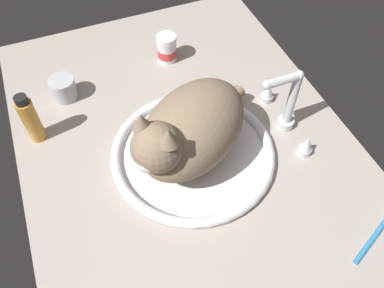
{
  "coord_description": "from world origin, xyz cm",
  "views": [
    {
      "loc": [
        48.47,
        -19.7,
        76.05
      ],
      "look_at": [
        -0.33,
        -0.07,
        7.0
      ],
      "focal_mm": 37.14,
      "sensor_mm": 36.0,
      "label": 1
    }
  ],
  "objects_px": {
    "faucet": "(286,106)",
    "pill_bottle": "(167,49)",
    "cat": "(187,131)",
    "sink_basin": "(192,152)",
    "toothbrush": "(380,230)",
    "amber_bottle": "(30,119)",
    "metal_jar": "(63,89)"
  },
  "relations": [
    {
      "from": "faucet",
      "to": "pill_bottle",
      "type": "xyz_separation_m",
      "value": [
        -0.33,
        -0.17,
        -0.03
      ]
    },
    {
      "from": "cat",
      "to": "pill_bottle",
      "type": "bearing_deg",
      "value": 167.65
    },
    {
      "from": "sink_basin",
      "to": "pill_bottle",
      "type": "relative_size",
      "value": 4.79
    },
    {
      "from": "faucet",
      "to": "toothbrush",
      "type": "height_order",
      "value": "faucet"
    },
    {
      "from": "cat",
      "to": "pill_bottle",
      "type": "distance_m",
      "value": 0.35
    },
    {
      "from": "amber_bottle",
      "to": "pill_bottle",
      "type": "relative_size",
      "value": 1.73
    },
    {
      "from": "metal_jar",
      "to": "amber_bottle",
      "type": "height_order",
      "value": "amber_bottle"
    },
    {
      "from": "faucet",
      "to": "amber_bottle",
      "type": "distance_m",
      "value": 0.57
    },
    {
      "from": "metal_jar",
      "to": "faucet",
      "type": "bearing_deg",
      "value": 57.9
    },
    {
      "from": "sink_basin",
      "to": "toothbrush",
      "type": "relative_size",
      "value": 2.24
    },
    {
      "from": "metal_jar",
      "to": "cat",
      "type": "bearing_deg",
      "value": 35.68
    },
    {
      "from": "sink_basin",
      "to": "faucet",
      "type": "distance_m",
      "value": 0.24
    },
    {
      "from": "pill_bottle",
      "to": "faucet",
      "type": "bearing_deg",
      "value": 27.61
    },
    {
      "from": "metal_jar",
      "to": "toothbrush",
      "type": "relative_size",
      "value": 0.39
    },
    {
      "from": "sink_basin",
      "to": "pill_bottle",
      "type": "distance_m",
      "value": 0.33
    },
    {
      "from": "faucet",
      "to": "pill_bottle",
      "type": "relative_size",
      "value": 2.74
    },
    {
      "from": "metal_jar",
      "to": "pill_bottle",
      "type": "distance_m",
      "value": 0.29
    },
    {
      "from": "amber_bottle",
      "to": "cat",
      "type": "bearing_deg",
      "value": 57.28
    },
    {
      "from": "faucet",
      "to": "cat",
      "type": "height_order",
      "value": "cat"
    },
    {
      "from": "cat",
      "to": "metal_jar",
      "type": "relative_size",
      "value": 5.42
    },
    {
      "from": "amber_bottle",
      "to": "toothbrush",
      "type": "distance_m",
      "value": 0.77
    },
    {
      "from": "sink_basin",
      "to": "cat",
      "type": "distance_m",
      "value": 0.1
    },
    {
      "from": "sink_basin",
      "to": "faucet",
      "type": "xyz_separation_m",
      "value": [
        0.0,
        0.23,
        0.06
      ]
    },
    {
      "from": "metal_jar",
      "to": "toothbrush",
      "type": "height_order",
      "value": "metal_jar"
    },
    {
      "from": "amber_bottle",
      "to": "toothbrush",
      "type": "bearing_deg",
      "value": 50.01
    },
    {
      "from": "pill_bottle",
      "to": "amber_bottle",
      "type": "bearing_deg",
      "value": -68.67
    },
    {
      "from": "cat",
      "to": "pill_bottle",
      "type": "xyz_separation_m",
      "value": [
        -0.34,
        0.07,
        -0.07
      ]
    },
    {
      "from": "faucet",
      "to": "cat",
      "type": "distance_m",
      "value": 0.25
    },
    {
      "from": "sink_basin",
      "to": "toothbrush",
      "type": "xyz_separation_m",
      "value": [
        0.31,
        0.27,
        -0.0
      ]
    },
    {
      "from": "amber_bottle",
      "to": "toothbrush",
      "type": "height_order",
      "value": "amber_bottle"
    },
    {
      "from": "cat",
      "to": "amber_bottle",
      "type": "bearing_deg",
      "value": -122.72
    },
    {
      "from": "amber_bottle",
      "to": "metal_jar",
      "type": "bearing_deg",
      "value": 141.32
    }
  ]
}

